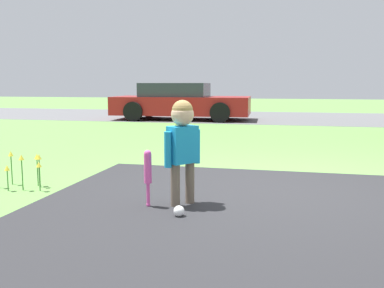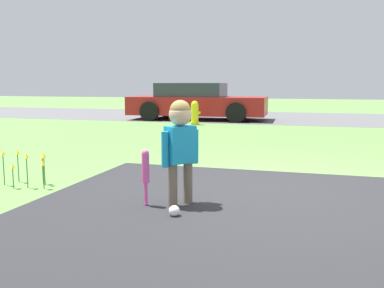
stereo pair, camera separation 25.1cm
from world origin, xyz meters
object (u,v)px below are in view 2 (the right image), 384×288
at_px(child, 180,137).
at_px(fire_hydrant, 195,113).
at_px(sports_ball, 174,211).
at_px(parked_car, 197,102).
at_px(baseball_bat, 146,170).

bearing_deg(child, fire_hydrant, 52.96).
height_order(child, fire_hydrant, child).
distance_m(child, sports_ball, 0.73).
height_order(fire_hydrant, parked_car, parked_car).
height_order(baseball_bat, fire_hydrant, fire_hydrant).
bearing_deg(parked_car, sports_ball, -78.12).
xyz_separation_m(baseball_bat, fire_hydrant, (-1.86, 8.19, -0.02)).
distance_m(baseball_bat, fire_hydrant, 8.40).
xyz_separation_m(child, baseball_bat, (-0.31, -0.14, -0.31)).
relative_size(baseball_bat, parked_car, 0.12).
bearing_deg(fire_hydrant, child, -74.91).
xyz_separation_m(child, parked_car, (-2.62, 9.83, -0.09)).
bearing_deg(sports_ball, baseball_bat, 147.43).
bearing_deg(baseball_bat, child, 23.54).
xyz_separation_m(baseball_bat, parked_car, (-2.31, 9.96, 0.22)).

